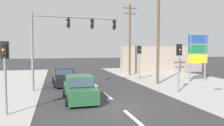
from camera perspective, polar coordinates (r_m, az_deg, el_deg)
ground_plane at (r=12.35m, az=2.15°, el=-11.30°), size 140.00×140.00×0.00m
lane_dash_near at (r=10.52m, az=5.41°, el=-13.94°), size 0.20×2.40×0.01m
lane_dash_mid at (r=15.16m, az=-1.18°, el=-8.48°), size 0.20×2.40×0.01m
lane_dash_far at (r=19.98m, az=-4.56°, el=-5.56°), size 0.20×2.40×0.01m
utility_pole_midground_right at (r=20.47m, az=12.02°, el=10.55°), size 1.80×0.26×10.88m
utility_pole_background_right at (r=26.79m, az=4.67°, el=6.47°), size 1.80×0.26×8.60m
traffic_signal_mast at (r=17.62m, az=-12.36°, el=7.34°), size 6.88×0.75×6.00m
pedestal_signal_right_kerb at (r=16.67m, az=17.10°, el=0.83°), size 0.44×0.29×3.56m
pedestal_signal_left_kerb at (r=11.53m, az=-26.21°, el=-0.53°), size 0.44×0.31×3.56m
pedestal_signal_far_median at (r=22.76m, az=7.18°, el=1.64°), size 0.44×0.30×3.56m
shopping_plaza_sign at (r=22.85m, az=21.51°, el=2.85°), size 2.10×0.16×4.60m
shopfront_wall_far at (r=31.03m, az=13.08°, el=0.94°), size 12.00×1.00×3.60m
sedan_kerbside_parked at (r=13.80m, az=-8.47°, el=-6.76°), size 1.94×4.26×1.56m
sedan_receding_far at (r=19.84m, az=-12.45°, el=-3.66°), size 2.05×4.32×1.56m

